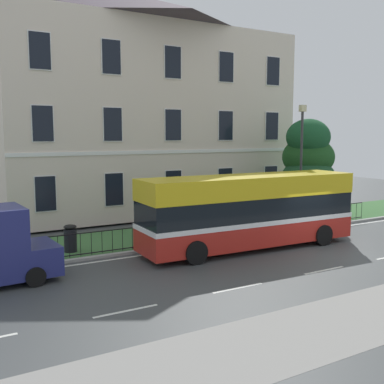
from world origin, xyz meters
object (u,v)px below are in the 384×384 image
Objects in this scene: evergreen_tree at (309,174)px; single_decker_bus at (250,210)px; street_lamp_post at (301,156)px; georgian_townhouse at (137,103)px; litter_bin at (70,238)px.

evergreen_tree is 0.57× the size of single_decker_bus.
evergreen_tree is at bearing 36.13° from street_lamp_post.
georgian_townhouse is 14.00m from litter_bin.
street_lamp_post is (5.74, 2.87, 2.17)m from single_decker_bus.
single_decker_bus is 8.76× the size of litter_bin.
litter_bin is (-12.98, 0.11, -3.19)m from street_lamp_post.
georgian_townhouse is 1.84× the size of single_decker_bus.
litter_bin is at bearing 159.67° from single_decker_bus.
street_lamp_post is (5.47, -9.99, -3.28)m from georgian_townhouse.
georgian_townhouse is at bearing 90.86° from single_decker_bus.
evergreen_tree is at bearing 5.49° from litter_bin.
evergreen_tree reaches higher than litter_bin.
georgian_townhouse is at bearing 132.03° from evergreen_tree.
single_decker_bus is at bearing -22.36° from litter_bin.
litter_bin is (-7.24, 2.98, -1.02)m from single_decker_bus.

